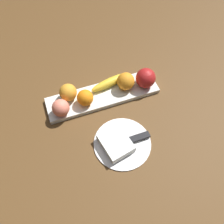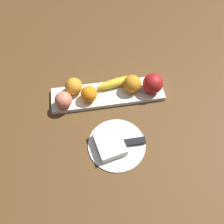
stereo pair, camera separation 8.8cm
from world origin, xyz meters
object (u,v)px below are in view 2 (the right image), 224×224
folded_napkin (110,143)px  knife (129,142)px  orange_near_apple (132,84)px  banana (117,82)px  orange_center (74,86)px  peach (63,100)px  dinner_plate (117,144)px  apple (153,84)px  fruit_tray (108,94)px  orange_near_banana (89,94)px

folded_napkin → knife: folded_napkin is taller
orange_near_apple → knife: orange_near_apple is taller
banana → orange_near_apple: size_ratio=2.42×
orange_center → peach: (0.04, 0.06, -0.00)m
folded_napkin → knife: (-0.07, 0.00, -0.01)m
dinner_plate → folded_napkin: (0.03, 0.00, 0.02)m
apple → banana: bearing=-18.4°
orange_center → knife: 0.32m
knife → folded_napkin: bearing=-3.2°
banana → orange_center: bearing=170.6°
banana → folded_napkin: (0.07, 0.26, -0.01)m
peach → folded_napkin: size_ratio=0.57×
fruit_tray → folded_napkin: bearing=83.3°
banana → knife: 0.26m
apple → orange_center: bearing=-7.2°
banana → orange_near_apple: orange_near_apple is taller
orange_near_banana → orange_near_apple: bearing=-173.6°
peach → folded_napkin: peach is taller
apple → dinner_plate: size_ratio=0.39×
banana → folded_napkin: bearing=-116.5°
orange_near_apple → apple: bearing=169.7°
apple → peach: 0.36m
orange_near_apple → orange_near_banana: size_ratio=1.12×
fruit_tray → dinner_plate: 0.23m
fruit_tray → apple: apple is taller
orange_center → dinner_plate: bearing=117.7°
apple → orange_near_banana: 0.26m
knife → dinner_plate: bearing=-5.1°
banana → dinner_plate: 0.27m
fruit_tray → banana: banana is taller
apple → orange_near_banana: size_ratio=1.26×
orange_near_banana → orange_center: orange_center is taller
orange_near_banana → knife: bearing=119.6°
apple → knife: bearing=57.8°
peach → dinner_plate: bearing=132.5°
banana → dinner_plate: banana is taller
fruit_tray → knife: 0.23m
orange_near_banana → orange_center: 0.07m
banana → peach: (0.22, 0.07, 0.02)m
apple → orange_center: 0.32m
apple → orange_near_apple: 0.08m
apple → folded_napkin: size_ratio=0.70×
dinner_plate → knife: bearing=175.0°
fruit_tray → banana: size_ratio=2.62×
orange_near_banana → peach: 0.10m
orange_near_banana → fruit_tray: bearing=-167.6°
apple → orange_center: size_ratio=1.18×
banana → orange_near_apple: bearing=-40.2°
orange_near_apple → knife: size_ratio=0.40×
orange_center → dinner_plate: size_ratio=0.33×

